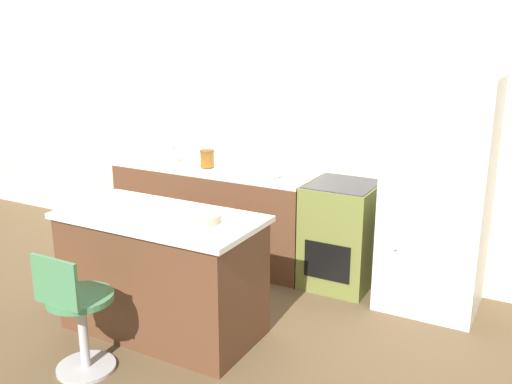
# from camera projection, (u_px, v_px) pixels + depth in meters

# --- Properties ---
(ground_plane) EXTENTS (14.00, 14.00, 0.00)m
(ground_plane) POSITION_uv_depth(u_px,v_px,m) (224.00, 274.00, 5.18)
(ground_plane) COLOR brown
(wall_back) EXTENTS (8.00, 0.06, 2.60)m
(wall_back) POSITION_uv_depth(u_px,v_px,m) (259.00, 122.00, 5.38)
(wall_back) COLOR beige
(wall_back) RESTS_ON ground_plane
(back_counter) EXTENTS (1.98, 0.60, 0.90)m
(back_counter) POSITION_uv_depth(u_px,v_px,m) (215.00, 213.00, 5.47)
(back_counter) COLOR brown
(back_counter) RESTS_ON ground_plane
(kitchen_island) EXTENTS (1.45, 0.73, 0.90)m
(kitchen_island) POSITION_uv_depth(u_px,v_px,m) (162.00, 273.00, 4.10)
(kitchen_island) COLOR brown
(kitchen_island) RESTS_ON ground_plane
(oven_range) EXTENTS (0.57, 0.62, 0.90)m
(oven_range) POSITION_uv_depth(u_px,v_px,m) (341.00, 235.00, 4.88)
(oven_range) COLOR olive
(oven_range) RESTS_ON ground_plane
(refrigerator) EXTENTS (0.75, 0.68, 1.83)m
(refrigerator) POSITION_uv_depth(u_px,v_px,m) (437.00, 195.00, 4.37)
(refrigerator) COLOR silver
(refrigerator) RESTS_ON ground_plane
(stool_chair) EXTENTS (0.42, 0.42, 0.84)m
(stool_chair) POSITION_uv_depth(u_px,v_px,m) (78.00, 316.00, 3.59)
(stool_chair) COLOR #B7B7BC
(stool_chair) RESTS_ON ground_plane
(kettle) EXTENTS (0.19, 0.19, 0.21)m
(kettle) POSITION_uv_depth(u_px,v_px,m) (170.00, 153.00, 5.51)
(kettle) COLOR silver
(kettle) RESTS_ON back_counter
(mixing_bowl) EXTENTS (0.27, 0.27, 0.11)m
(mixing_bowl) POSITION_uv_depth(u_px,v_px,m) (267.00, 169.00, 5.02)
(mixing_bowl) COLOR white
(mixing_bowl) RESTS_ON back_counter
(canister_jar) EXTENTS (0.14, 0.14, 0.16)m
(canister_jar) POSITION_uv_depth(u_px,v_px,m) (207.00, 158.00, 5.31)
(canister_jar) COLOR brown
(canister_jar) RESTS_ON back_counter
(fruit_bowl) EXTENTS (0.24, 0.24, 0.05)m
(fruit_bowl) POSITION_uv_depth(u_px,v_px,m) (203.00, 218.00, 3.81)
(fruit_bowl) COLOR #C1B28E
(fruit_bowl) RESTS_ON kitchen_island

